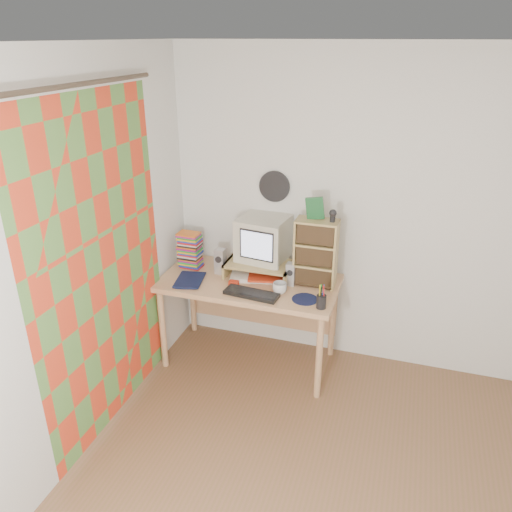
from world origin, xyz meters
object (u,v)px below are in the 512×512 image
Objects in this scene: dvd_stack at (190,253)px; keyboard at (251,294)px; cd_rack at (316,253)px; mug at (280,288)px; desk at (251,292)px; diary at (177,278)px; crt_monitor at (262,240)px.

keyboard is at bearing -25.39° from dvd_stack.
keyboard is at bearing -142.07° from cd_rack.
keyboard is at bearing -153.11° from mug.
desk is 5.64× the size of dvd_stack.
desk is 3.40× the size of keyboard.
keyboard is 0.64m from diary.
cd_rack is (0.41, 0.32, 0.25)m from keyboard.
cd_rack is 1.10m from diary.
diary is (-0.64, 0.05, 0.01)m from keyboard.
crt_monitor is 0.88× the size of keyboard.
desk is 0.64m from cd_rack.
mug is at bearing -134.46° from cd_rack.
mug is (0.23, -0.28, -0.25)m from crt_monitor.
keyboard is 1.66× the size of dvd_stack.
diary is at bearing -87.47° from dvd_stack.
crt_monitor is 1.46× the size of dvd_stack.
crt_monitor is 0.45m from cd_rack.
cd_rack is at bearing 43.75° from keyboard.
cd_rack is at bearing 1.15° from dvd_stack.
crt_monitor is 3.29× the size of mug.
crt_monitor reaches higher than diary.
keyboard is (0.10, -0.29, 0.15)m from desk.
diary is (-0.54, -0.24, 0.16)m from desk.
dvd_stack reaches higher than mug.
dvd_stack reaches higher than diary.
cd_rack is (0.45, -0.06, -0.03)m from crt_monitor.
mug is at bearing -13.85° from dvd_stack.
crt_monitor is (0.06, 0.09, 0.43)m from desk.
crt_monitor reaches higher than dvd_stack.
keyboard is 1.64× the size of diary.
crt_monitor is at bearing 55.76° from desk.
cd_rack is 0.38m from mug.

